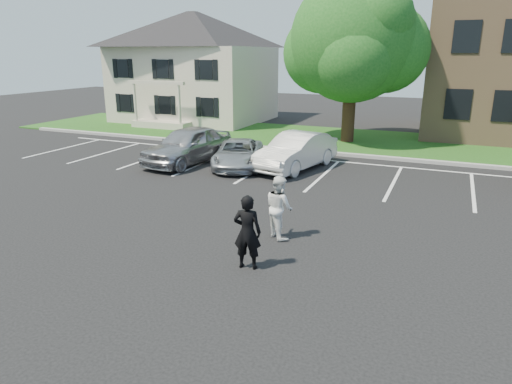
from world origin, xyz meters
TOP-DOWN VIEW (x-y plane):
  - ground_plane at (0.00, 0.00)m, footprint 90.00×90.00m
  - curb at (0.00, 12.00)m, footprint 40.00×0.30m
  - grass_strip at (0.00, 16.00)m, footprint 44.00×8.00m
  - stall_lines at (1.40, 8.95)m, footprint 34.00×5.36m
  - house at (-13.00, 19.97)m, footprint 10.30×9.22m
  - tree at (-0.59, 15.66)m, footprint 7.80×7.20m
  - man_black_suit at (0.59, -0.87)m, footprint 0.71×0.54m
  - man_white_shirt at (0.61, 1.16)m, footprint 1.06×1.03m
  - car_silver_west at (-6.23, 7.72)m, footprint 2.62×5.10m
  - car_silver_minivan at (-3.83, 7.96)m, footprint 3.18×4.62m
  - car_white_sedan at (-1.40, 8.65)m, footprint 2.60×4.89m

SIDE VIEW (x-z plane):
  - ground_plane at x=0.00m, z-range 0.00..0.00m
  - stall_lines at x=1.40m, z-range 0.00..0.01m
  - grass_strip at x=0.00m, z-range 0.00..0.08m
  - curb at x=0.00m, z-range 0.00..0.15m
  - car_silver_minivan at x=-3.83m, z-range 0.00..1.17m
  - car_white_sedan at x=-1.40m, z-range 0.00..1.53m
  - car_silver_west at x=-6.23m, z-range 0.00..1.66m
  - man_white_shirt at x=0.61m, z-range 0.00..1.71m
  - man_black_suit at x=0.59m, z-range 0.00..1.77m
  - house at x=-13.00m, z-range 0.03..7.63m
  - tree at x=-0.59m, z-range 0.95..9.75m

